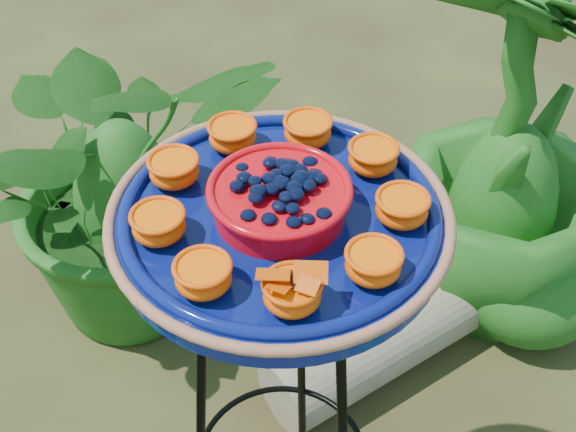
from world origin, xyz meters
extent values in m
torus|color=black|center=(-0.05, -0.13, 0.95)|extent=(0.35, 0.35, 0.02)
cylinder|color=black|center=(0.00, 0.02, 0.47)|extent=(0.05, 0.09, 0.95)
cylinder|color=#08135F|center=(-0.05, -0.13, 0.98)|extent=(0.61, 0.61, 0.04)
torus|color=#A26649|center=(-0.05, -0.13, 1.00)|extent=(0.51, 0.51, 0.02)
torus|color=#08135F|center=(-0.05, -0.13, 1.01)|extent=(0.47, 0.47, 0.02)
cylinder|color=red|center=(-0.05, -0.13, 1.03)|extent=(0.24, 0.24, 0.05)
torus|color=red|center=(-0.05, -0.13, 1.05)|extent=(0.21, 0.21, 0.01)
ellipsoid|color=black|center=(-0.05, -0.13, 1.06)|extent=(0.17, 0.17, 0.03)
ellipsoid|color=#FF4302|center=(0.12, -0.15, 1.02)|extent=(0.08, 0.08, 0.04)
cylinder|color=orange|center=(0.12, -0.15, 1.04)|extent=(0.07, 0.07, 0.01)
ellipsoid|color=#FF4302|center=(0.09, -0.04, 1.02)|extent=(0.08, 0.08, 0.04)
cylinder|color=orange|center=(0.09, -0.04, 1.04)|extent=(0.07, 0.07, 0.01)
ellipsoid|color=#FF4302|center=(0.00, 0.04, 1.02)|extent=(0.08, 0.08, 0.04)
cylinder|color=orange|center=(0.00, 0.04, 1.04)|extent=(0.07, 0.07, 0.01)
ellipsoid|color=#FF4302|center=(-0.12, 0.04, 1.02)|extent=(0.08, 0.08, 0.04)
cylinder|color=orange|center=(-0.12, 0.04, 1.04)|extent=(0.07, 0.07, 0.01)
ellipsoid|color=#FF4302|center=(-0.21, -0.04, 1.02)|extent=(0.08, 0.08, 0.04)
cylinder|color=orange|center=(-0.21, -0.04, 1.04)|extent=(0.07, 0.07, 0.01)
ellipsoid|color=#FF4302|center=(-0.22, -0.16, 1.02)|extent=(0.08, 0.08, 0.04)
cylinder|color=orange|center=(-0.22, -0.16, 1.04)|extent=(0.07, 0.07, 0.01)
ellipsoid|color=#FF4302|center=(-0.16, -0.26, 1.02)|extent=(0.08, 0.08, 0.04)
cylinder|color=orange|center=(-0.16, -0.26, 1.04)|extent=(0.07, 0.07, 0.01)
ellipsoid|color=#FF4302|center=(-0.05, -0.30, 1.02)|extent=(0.08, 0.08, 0.04)
cylinder|color=orange|center=(-0.05, -0.30, 1.04)|extent=(0.07, 0.07, 0.01)
ellipsoid|color=#FF4302|center=(0.06, -0.26, 1.02)|extent=(0.08, 0.08, 0.04)
cylinder|color=orange|center=(0.06, -0.26, 1.04)|extent=(0.07, 0.07, 0.01)
cylinder|color=black|center=(-0.05, -0.30, 1.05)|extent=(0.01, 0.03, 0.00)
cube|color=#FB4505|center=(-0.07, -0.30, 1.06)|extent=(0.05, 0.04, 0.01)
cube|color=#FB4505|center=(-0.03, -0.30, 1.06)|extent=(0.05, 0.04, 0.01)
cylinder|color=gray|center=(0.21, 0.32, 0.10)|extent=(0.61, 0.47, 0.20)
imported|color=#1A5316|center=(-0.42, 0.65, 0.45)|extent=(0.98, 0.91, 0.89)
imported|color=#1A5316|center=(0.59, 0.59, 0.52)|extent=(0.83, 0.83, 1.05)
camera|label=1|loc=(-0.10, -0.98, 1.79)|focal=50.00mm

